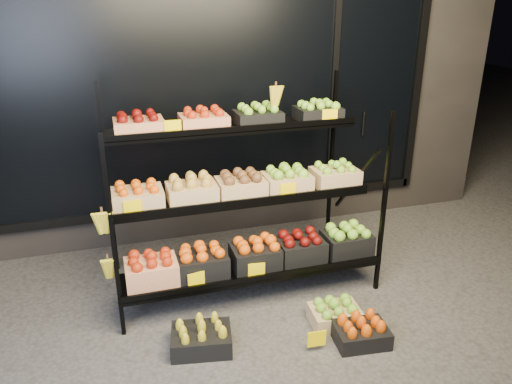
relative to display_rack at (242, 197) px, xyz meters
name	(u,v)px	position (x,y,z in m)	size (l,w,h in m)	color
ground	(266,323)	(0.01, -0.60, -0.79)	(24.00, 24.00, 0.00)	#514F4C
building	(193,48)	(0.01, 1.99, 0.96)	(6.00, 2.08, 3.50)	#2D2826
display_rack	(242,197)	(0.00, 0.00, 0.00)	(2.18, 1.02, 1.73)	black
tag_floor_b	(317,344)	(0.24, -1.00, -0.73)	(0.13, 0.01, 0.12)	#FFDB00
floor_crate_midleft	(201,337)	(-0.51, -0.74, -0.69)	(0.46, 0.37, 0.21)	black
floor_crate_midright	(335,313)	(0.50, -0.75, -0.70)	(0.38, 0.30, 0.19)	tan
floor_crate_right	(361,332)	(0.58, -1.01, -0.70)	(0.40, 0.31, 0.19)	black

